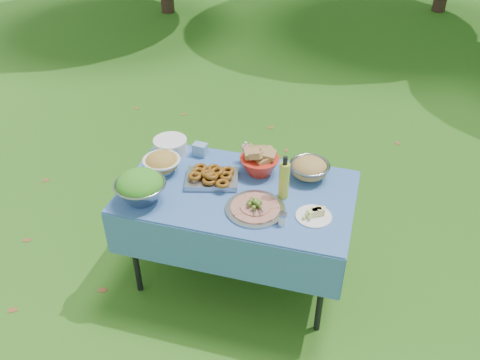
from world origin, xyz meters
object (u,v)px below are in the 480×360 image
(pasta_bowl_steel, at_px, (309,168))
(charcuterie_platter, at_px, (255,204))
(oil_bottle, at_px, (284,177))
(picnic_table, at_px, (238,235))
(bread_bowl, at_px, (260,161))
(salad_bowl, at_px, (140,187))
(plate_stack, at_px, (170,146))

(pasta_bowl_steel, relative_size, charcuterie_platter, 0.71)
(pasta_bowl_steel, relative_size, oil_bottle, 0.88)
(picnic_table, distance_m, bread_bowl, 0.53)
(picnic_table, distance_m, salad_bowl, 0.77)
(plate_stack, distance_m, oil_bottle, 0.92)
(charcuterie_platter, relative_size, oil_bottle, 1.24)
(salad_bowl, relative_size, charcuterie_platter, 0.86)
(bread_bowl, bearing_deg, pasta_bowl_steel, 6.16)
(salad_bowl, xyz_separation_m, pasta_bowl_steel, (0.95, 0.53, -0.03))
(bread_bowl, distance_m, oil_bottle, 0.31)
(bread_bowl, bearing_deg, charcuterie_platter, -79.53)
(plate_stack, bearing_deg, charcuterie_platter, -32.15)
(picnic_table, xyz_separation_m, plate_stack, (-0.58, 0.30, 0.43))
(pasta_bowl_steel, bearing_deg, salad_bowl, -151.04)
(oil_bottle, bearing_deg, pasta_bowl_steel, 65.02)
(salad_bowl, height_order, charcuterie_platter, salad_bowl)
(salad_bowl, distance_m, charcuterie_platter, 0.71)
(pasta_bowl_steel, bearing_deg, oil_bottle, -114.98)
(picnic_table, bearing_deg, pasta_bowl_steel, 33.28)
(picnic_table, bearing_deg, bread_bowl, 70.37)
(pasta_bowl_steel, height_order, charcuterie_platter, pasta_bowl_steel)
(oil_bottle, bearing_deg, bread_bowl, 133.58)
(picnic_table, relative_size, pasta_bowl_steel, 5.62)
(picnic_table, xyz_separation_m, charcuterie_platter, (0.16, -0.16, 0.42))
(bread_bowl, relative_size, pasta_bowl_steel, 1.01)
(charcuterie_platter, bearing_deg, salad_bowl, -171.89)
(charcuterie_platter, bearing_deg, pasta_bowl_steel, 59.26)
(pasta_bowl_steel, bearing_deg, picnic_table, -146.72)
(picnic_table, distance_m, plate_stack, 0.78)
(picnic_table, height_order, pasta_bowl_steel, pasta_bowl_steel)
(plate_stack, height_order, bread_bowl, bread_bowl)
(charcuterie_platter, bearing_deg, picnic_table, 134.54)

